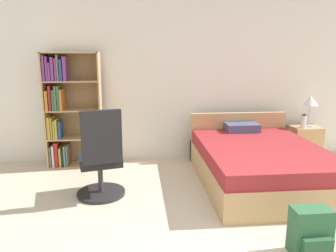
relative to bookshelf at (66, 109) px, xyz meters
The scene contains 8 objects.
wall_back 2.06m from the bookshelf, ahead, with size 9.00×0.06×2.60m.
bookshelf is the anchor object (origin of this frame).
bed 2.88m from the bookshelf, 19.10° to the right, with size 1.52×2.10×0.78m.
office_chair 1.44m from the bookshelf, 63.20° to the right, with size 0.58×0.66×1.10m.
nightstand 3.80m from the bookshelf, ahead, with size 0.45×0.43×0.55m.
table_lamp 3.79m from the bookshelf, ahead, with size 0.24×0.24×0.49m.
water_bottle 3.67m from the bookshelf, ahead, with size 0.08×0.08×0.22m.
backpack_green 3.65m from the bookshelf, 45.14° to the right, with size 0.33×0.25×0.42m.
Camera 1 is at (-0.92, -2.01, 1.70)m, focal length 35.00 mm.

